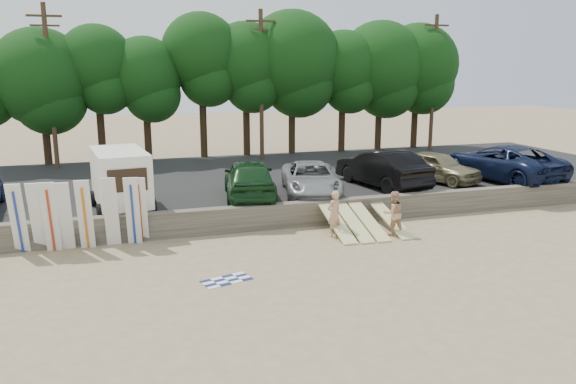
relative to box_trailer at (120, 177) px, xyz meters
name	(u,v)px	position (x,y,z in m)	size (l,w,h in m)	color
ground	(322,248)	(6.70, -5.05, -2.05)	(120.00, 120.00, 0.00)	tan
seawall	(296,214)	(6.70, -2.05, -1.55)	(44.00, 0.50, 1.00)	#6B6356
parking_lot	(252,182)	(6.70, 5.45, -1.70)	(44.00, 14.50, 0.70)	#282828
treeline	(248,66)	(8.26, 12.52, 4.35)	(32.77, 6.27, 9.23)	#382616
utility_poles	(261,82)	(8.70, 10.95, 3.38)	(25.80, 0.26, 9.00)	#473321
box_trailer	(120,177)	(0.00, 0.00, 0.00)	(2.54, 4.00, 2.41)	white
car_1	(249,179)	(5.36, 0.38, -0.47)	(2.08, 5.17, 1.76)	#143819
car_2	(311,179)	(8.19, 0.36, -0.64)	(2.38, 5.16, 1.43)	gray
car_3	(382,168)	(12.00, 0.95, -0.45)	(1.90, 5.46, 1.80)	black
car_4	(437,167)	(15.19, 1.23, -0.60)	(1.78, 4.43, 1.51)	olive
car_5	(502,162)	(18.60, 0.67, -0.45)	(2.98, 6.47, 1.80)	#0E1632
surfboard_upright_0	(18,219)	(-3.46, -2.55, -0.78)	(0.50, 0.06, 2.60)	white
surfboard_upright_1	(38,217)	(-2.83, -2.53, -0.78)	(0.50, 0.06, 2.60)	white
surfboard_upright_2	(50,217)	(-2.41, -2.69, -0.77)	(0.50, 0.06, 2.60)	white
surfboard_upright_3	(65,217)	(-1.96, -2.67, -0.79)	(0.50, 0.06, 2.60)	white
surfboard_upright_4	(85,215)	(-1.29, -2.70, -0.77)	(0.50, 0.06, 2.60)	white
surfboard_upright_5	(111,212)	(-0.41, -2.56, -0.77)	(0.50, 0.06, 2.60)	white
surfboard_upright_6	(133,211)	(0.33, -2.67, -0.77)	(0.50, 0.06, 2.60)	white
surfboard_upright_7	(140,210)	(0.59, -2.55, -0.79)	(0.50, 0.06, 2.60)	white
surfboard_low_0	(337,222)	(7.84, -3.59, -1.57)	(0.56, 3.00, 0.07)	beige
surfboard_low_1	(353,222)	(8.50, -3.64, -1.60)	(0.56, 3.00, 0.07)	beige
surfboard_low_2	(368,221)	(9.14, -3.68, -1.60)	(0.56, 3.00, 0.07)	beige
surfboard_low_3	(391,220)	(10.14, -3.66, -1.65)	(0.56, 3.00, 0.07)	beige
beachgoer_a	(334,214)	(7.65, -3.77, -1.17)	(0.65, 0.42, 1.77)	tan
beachgoer_b	(393,213)	(9.87, -4.30, -1.19)	(0.84, 0.65, 1.73)	tan
cooler	(334,223)	(8.13, -2.65, -1.89)	(0.38, 0.30, 0.32)	#227E48
gear_bag	(357,223)	(9.14, -2.65, -1.94)	(0.30, 0.25, 0.22)	#E3581A
beach_towel	(226,280)	(2.84, -7.05, -2.05)	(1.50, 1.50, 0.00)	white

